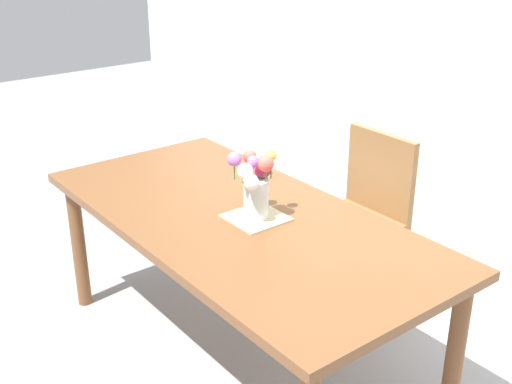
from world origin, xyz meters
TOP-DOWN VIEW (x-y plane):
  - ground_plane at (0.00, 0.00)m, footprint 12.00×12.00m
  - back_wall at (0.00, 1.60)m, footprint 7.00×0.10m
  - dining_table at (0.00, 0.00)m, footprint 1.89×0.91m
  - chair_far at (-0.03, 0.80)m, footprint 0.42×0.42m
  - placemat at (0.07, 0.04)m, footprint 0.23×0.23m
  - flower_vase at (0.07, 0.03)m, footprint 0.19×0.19m

SIDE VIEW (x-z plane):
  - ground_plane at x=0.00m, z-range 0.00..0.00m
  - chair_far at x=-0.03m, z-range 0.07..0.97m
  - dining_table at x=0.00m, z-range 0.28..1.01m
  - placemat at x=0.07m, z-range 0.72..0.73m
  - flower_vase at x=0.07m, z-range 0.74..1.03m
  - back_wall at x=0.00m, z-range 0.00..2.80m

